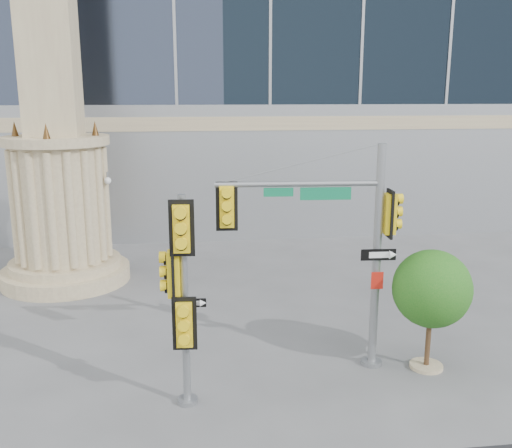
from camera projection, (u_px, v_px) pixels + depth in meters
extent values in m
plane|color=#545456|center=(272.00, 404.00, 12.25)|extent=(120.00, 120.00, 0.00)
cylinder|color=tan|center=(67.00, 274.00, 20.17)|extent=(4.40, 4.40, 0.50)
cylinder|color=tan|center=(66.00, 263.00, 20.08)|extent=(3.80, 3.80, 0.30)
cylinder|color=tan|center=(61.00, 203.00, 19.59)|extent=(3.00, 3.00, 4.00)
cylinder|color=tan|center=(56.00, 140.00, 19.11)|extent=(3.50, 3.50, 0.30)
cone|color=#472D14|center=(95.00, 128.00, 19.17)|extent=(0.24, 0.24, 0.50)
cone|color=#472D14|center=(15.00, 129.00, 18.86)|extent=(0.24, 0.24, 0.50)
cylinder|color=slate|center=(371.00, 362.00, 14.02)|extent=(0.50, 0.50, 0.11)
cylinder|color=slate|center=(377.00, 259.00, 13.42)|extent=(0.20, 0.20, 5.41)
cylinder|color=slate|center=(298.00, 184.00, 12.88)|extent=(3.79, 0.34, 0.13)
cube|color=#0D7248|center=(326.00, 194.00, 12.96)|extent=(1.17, 0.10, 0.29)
cube|color=yellow|center=(227.00, 206.00, 12.89)|extent=(0.51, 0.28, 1.13)
cube|color=yellow|center=(390.00, 214.00, 13.19)|extent=(0.28, 0.51, 1.13)
cube|color=black|center=(378.00, 255.00, 13.26)|extent=(0.83, 0.07, 0.27)
cube|color=#B61B10|center=(377.00, 280.00, 13.41)|extent=(0.29, 0.04, 0.41)
cylinder|color=slate|center=(188.00, 401.00, 12.27)|extent=(0.44, 0.44, 0.11)
cylinder|color=slate|center=(185.00, 303.00, 11.77)|extent=(0.16, 0.16, 4.56)
cube|color=yellow|center=(182.00, 228.00, 11.20)|extent=(0.52, 0.29, 1.14)
cube|color=yellow|center=(174.00, 274.00, 11.61)|extent=(0.29, 0.52, 1.14)
cube|color=yellow|center=(185.00, 324.00, 11.65)|extent=(0.52, 0.29, 1.14)
cube|color=black|center=(192.00, 303.00, 11.66)|extent=(0.57, 0.07, 0.18)
cylinder|color=tan|center=(426.00, 366.00, 13.84)|extent=(0.79, 0.79, 0.09)
cylinder|color=#382314|center=(428.00, 337.00, 13.67)|extent=(0.12, 0.12, 1.59)
sphere|color=#175D15|center=(432.00, 289.00, 13.39)|extent=(1.85, 1.85, 1.85)
sphere|color=#175D15|center=(443.00, 295.00, 13.72)|extent=(1.15, 1.15, 1.15)
sphere|color=#175D15|center=(423.00, 301.00, 13.19)|extent=(0.97, 0.97, 0.97)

